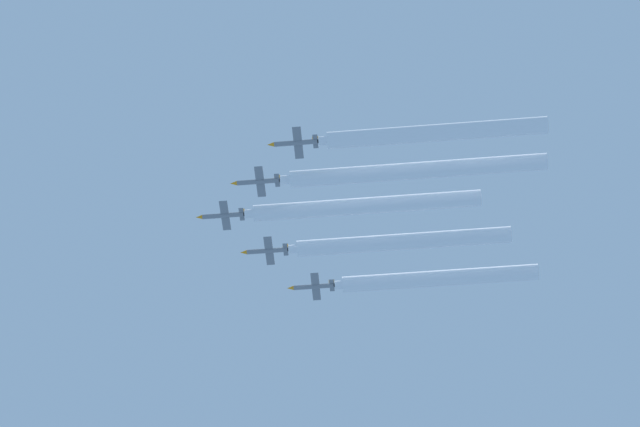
{
  "coord_description": "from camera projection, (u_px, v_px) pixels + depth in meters",
  "views": [
    {
      "loc": [
        -164.07,
        -32.19,
        2.62
      ],
      "look_at": [
        0.0,
        -18.66,
        253.1
      ],
      "focal_mm": 65.8,
      "sensor_mm": 36.0,
      "label": 1
    }
  ],
  "objects": [
    {
      "name": "jet_left_wingman",
      "position": [
        257.0,
        182.0,
        295.23
      ],
      "size": [
        8.97,
        13.06,
        3.14
      ],
      "color": "slate"
    },
    {
      "name": "jet_right_wingman",
      "position": [
        266.0,
        251.0,
        306.13
      ],
      "size": [
        8.97,
        13.06,
        3.14
      ],
      "color": "slate"
    },
    {
      "name": "smoke_trail_outer_left",
      "position": [
        432.0,
        133.0,
        285.94
      ],
      "size": [
        4.2,
        55.88,
        4.2
      ],
      "color": "white"
    },
    {
      "name": "smoke_trail_right_wingman",
      "position": [
        399.0,
        242.0,
        304.53
      ],
      "size": [
        4.2,
        57.92,
        4.2
      ],
      "color": "white"
    },
    {
      "name": "smoke_trail_outer_right",
      "position": [
        436.0,
        278.0,
        309.41
      ],
      "size": [
        4.2,
        53.73,
        4.2
      ],
      "color": "white"
    },
    {
      "name": "jet_outer_right",
      "position": [
        312.0,
        287.0,
        310.91
      ],
      "size": [
        8.97,
        13.06,
        3.14
      ],
      "color": "slate"
    },
    {
      "name": "jet_outer_left",
      "position": [
        294.0,
        143.0,
        287.5
      ],
      "size": [
        8.97,
        13.06,
        3.14
      ],
      "color": "slate"
    },
    {
      "name": "smoke_trail_left_wingman",
      "position": [
        413.0,
        171.0,
        293.42
      ],
      "size": [
        4.2,
        66.91,
        4.2
      ],
      "color": "white"
    },
    {
      "name": "jet_lead",
      "position": [
        222.0,
        216.0,
        301.95
      ],
      "size": [
        8.97,
        13.06,
        3.14
      ],
      "color": "slate"
    },
    {
      "name": "smoke_trail_lead",
      "position": [
        362.0,
        206.0,
        300.29
      ],
      "size": [
        4.2,
        60.7,
        4.2
      ],
      "color": "white"
    }
  ]
}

